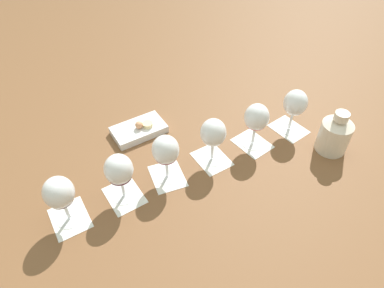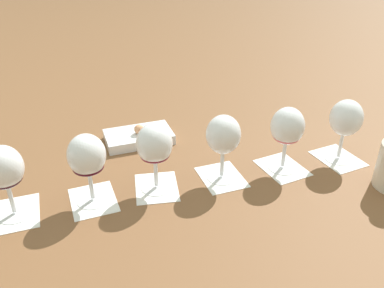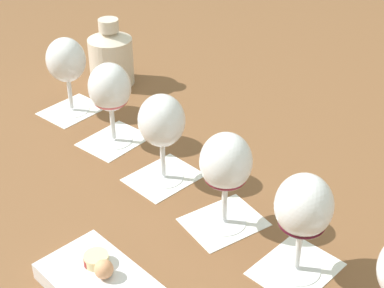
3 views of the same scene
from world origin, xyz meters
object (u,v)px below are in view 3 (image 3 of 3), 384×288
object	(u,v)px
wine_glass_0	(66,64)
wine_glass_2	(162,125)
wine_glass_1	(110,91)
wine_glass_4	(303,210)
snack_dish	(102,284)
wine_glass_3	(226,166)
ceramic_vase	(111,56)

from	to	relation	value
wine_glass_0	wine_glass_2	world-z (taller)	same
wine_glass_1	wine_glass_4	distance (m)	0.44
wine_glass_1	snack_dish	xyz separation A→B (m)	(0.18, -0.33, -0.09)
wine_glass_3	snack_dish	size ratio (longest dim) A/B	0.78
wine_glass_0	ceramic_vase	bearing A→B (deg)	86.64
wine_glass_1	wine_glass_2	xyz separation A→B (m)	(0.14, -0.07, 0.00)
wine_glass_2	wine_glass_3	bearing A→B (deg)	-25.67
wine_glass_2	wine_glass_1	bearing A→B (deg)	154.04
wine_glass_4	ceramic_vase	distance (m)	0.67
wine_glass_1	wine_glass_4	xyz separation A→B (m)	(0.40, -0.18, 0.00)
wine_glass_0	wine_glass_1	distance (m)	0.15
wine_glass_2	ceramic_vase	distance (m)	0.39
snack_dish	wine_glass_4	bearing A→B (deg)	33.76
wine_glass_1	wine_glass_2	world-z (taller)	same
wine_glass_2	ceramic_vase	xyz separation A→B (m)	(-0.27, 0.28, -0.04)
wine_glass_3	wine_glass_4	world-z (taller)	same
wine_glass_0	wine_glass_3	bearing A→B (deg)	-25.57
wine_glass_1	wine_glass_0	bearing A→B (deg)	154.93
wine_glass_1	ceramic_vase	world-z (taller)	wine_glass_1
wine_glass_0	wine_glass_4	size ratio (longest dim) A/B	1.00
wine_glass_4	wine_glass_3	bearing A→B (deg)	158.06
wine_glass_1	ceramic_vase	size ratio (longest dim) A/B	1.06
wine_glass_0	ceramic_vase	size ratio (longest dim) A/B	1.06
wine_glass_1	wine_glass_3	world-z (taller)	same
wine_glass_1	snack_dish	size ratio (longest dim) A/B	0.78
wine_glass_1	wine_glass_2	distance (m)	0.15
snack_dish	wine_glass_1	bearing A→B (deg)	118.67
wine_glass_0	ceramic_vase	xyz separation A→B (m)	(0.01, 0.15, -0.04)
wine_glass_0	wine_glass_4	bearing A→B (deg)	-24.73
wine_glass_3	wine_glass_4	size ratio (longest dim) A/B	1.00
wine_glass_1	wine_glass_3	distance (m)	0.31
wine_glass_4	snack_dish	distance (m)	0.28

